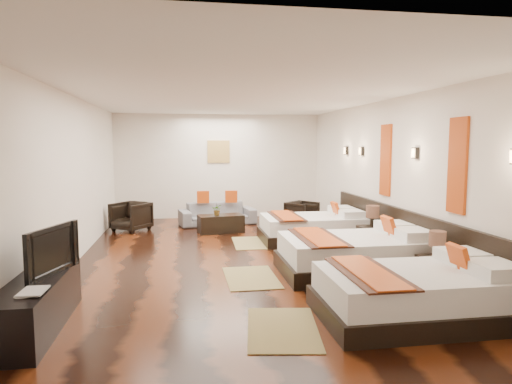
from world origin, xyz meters
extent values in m
cube|color=black|center=(0.00, 0.00, 0.00)|extent=(5.50, 9.50, 0.01)
cube|color=white|center=(0.00, 0.00, 2.80)|extent=(5.50, 9.50, 0.01)
cube|color=silver|center=(0.00, 4.75, 1.40)|extent=(5.50, 0.01, 2.80)
cube|color=silver|center=(-2.75, 0.00, 1.40)|extent=(0.01, 9.50, 2.80)
cube|color=silver|center=(2.75, 0.00, 1.40)|extent=(0.01, 9.50, 2.80)
cube|color=black|center=(2.71, -0.80, 0.45)|extent=(0.08, 6.60, 0.90)
cube|color=black|center=(1.67, -2.83, 0.12)|extent=(2.20, 1.36, 0.23)
cube|color=white|center=(1.67, -2.83, 0.39)|extent=(2.10, 1.26, 0.31)
cube|color=#C0410D|center=(2.19, -2.83, 0.67)|extent=(0.16, 0.34, 0.34)
cube|color=#38190F|center=(1.09, -2.83, 0.56)|extent=(0.58, 1.38, 0.02)
cube|color=#C0410D|center=(1.09, -2.83, 0.57)|extent=(0.40, 1.38, 0.02)
cube|color=black|center=(1.67, -0.99, 0.12)|extent=(2.30, 1.42, 0.24)
cube|color=white|center=(1.67, -0.99, 0.40)|extent=(2.19, 1.31, 0.33)
cube|color=#C0410D|center=(2.22, -0.99, 0.70)|extent=(0.17, 0.35, 0.35)
cube|color=#38190F|center=(1.07, -0.99, 0.58)|extent=(0.60, 1.44, 0.02)
cube|color=#C0410D|center=(1.07, -0.99, 0.60)|extent=(0.42, 1.44, 0.02)
cube|color=black|center=(1.67, 1.38, 0.11)|extent=(2.11, 1.31, 0.22)
cube|color=white|center=(1.67, 1.38, 0.37)|extent=(2.01, 1.21, 0.30)
cube|color=#C0410D|center=(2.17, 1.38, 0.64)|extent=(0.16, 0.32, 0.32)
cube|color=#38190F|center=(1.12, 1.38, 0.53)|extent=(0.55, 1.33, 0.02)
cube|color=#C0410D|center=(1.12, 1.38, 0.55)|extent=(0.38, 1.33, 0.02)
cube|color=black|center=(2.44, -1.96, 0.23)|extent=(0.42, 0.42, 0.46)
cylinder|color=black|center=(2.44, -1.96, 0.55)|extent=(0.07, 0.07, 0.18)
cylinder|color=#3F2619|center=(2.44, -1.96, 0.72)|extent=(0.22, 0.22, 0.20)
cube|color=black|center=(2.44, 0.17, 0.25)|extent=(0.45, 0.45, 0.50)
cylinder|color=black|center=(2.44, 0.17, 0.60)|extent=(0.08, 0.08, 0.20)
cylinder|color=#3F2619|center=(2.44, 0.17, 0.77)|extent=(0.24, 0.24, 0.22)
cube|color=olive|center=(0.10, -2.91, 0.01)|extent=(0.92, 1.30, 0.01)
cube|color=olive|center=(0.04, -1.00, 0.01)|extent=(0.76, 1.21, 0.01)
cube|color=olive|center=(0.41, 1.35, 0.01)|extent=(0.78, 1.22, 0.01)
cube|color=black|center=(-2.50, -2.49, 0.28)|extent=(0.50, 1.80, 0.55)
imported|color=black|center=(-2.45, -2.29, 0.82)|extent=(0.41, 0.93, 0.54)
imported|color=black|center=(-2.50, -2.96, 0.56)|extent=(0.25, 0.32, 0.03)
imported|color=brown|center=(-2.50, -1.78, 0.71)|extent=(0.38, 0.38, 0.31)
imported|color=slate|center=(-0.13, 3.64, 0.27)|extent=(1.96, 1.05, 0.54)
imported|color=black|center=(-2.16, 3.07, 0.34)|extent=(1.02, 1.02, 0.67)
imported|color=black|center=(1.92, 3.14, 0.30)|extent=(0.91, 0.91, 0.60)
cube|color=black|center=(-0.13, 2.59, 0.20)|extent=(1.07, 0.65, 0.40)
imported|color=#29531B|center=(-0.20, 2.55, 0.52)|extent=(0.25, 0.22, 0.25)
cube|color=#D86014|center=(2.73, -1.90, 1.70)|extent=(0.04, 0.40, 1.30)
cube|color=#D86014|center=(2.73, 0.30, 1.70)|extent=(0.04, 0.40, 1.30)
cube|color=black|center=(2.71, -0.80, 1.85)|extent=(0.06, 0.12, 0.18)
cube|color=#FFD18C|center=(2.68, -0.80, 1.85)|extent=(0.02, 0.10, 0.14)
cube|color=black|center=(2.71, 1.40, 1.85)|extent=(0.06, 0.12, 0.18)
cube|color=#FFD18C|center=(2.68, 1.40, 1.85)|extent=(0.02, 0.10, 0.14)
cube|color=black|center=(2.71, 2.30, 1.85)|extent=(0.06, 0.12, 0.18)
cube|color=#FFD18C|center=(2.68, 2.30, 1.85)|extent=(0.02, 0.10, 0.14)
cube|color=#AD873F|center=(0.00, 4.73, 1.80)|extent=(0.60, 0.04, 0.60)
camera|label=1|loc=(-0.91, -7.46, 1.98)|focal=31.49mm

